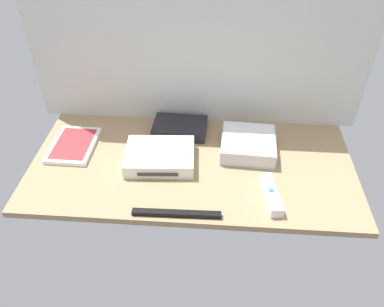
# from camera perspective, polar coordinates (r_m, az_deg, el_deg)

# --- Properties ---
(ground_plane) EXTENTS (1.00, 0.48, 0.02)m
(ground_plane) POSITION_cam_1_polar(r_m,az_deg,el_deg) (1.21, 0.00, -1.83)
(ground_plane) COLOR #9E7F5B
(ground_plane) RESTS_ON ground
(back_wall) EXTENTS (1.10, 0.01, 0.64)m
(back_wall) POSITION_cam_1_polar(r_m,az_deg,el_deg) (1.24, 0.87, 17.44)
(back_wall) COLOR silver
(back_wall) RESTS_ON ground
(game_console) EXTENTS (0.22, 0.17, 0.04)m
(game_console) POSITION_cam_1_polar(r_m,az_deg,el_deg) (1.19, -4.78, -0.46)
(game_console) COLOR white
(game_console) RESTS_ON ground_plane
(mini_computer) EXTENTS (0.18, 0.18, 0.05)m
(mini_computer) POSITION_cam_1_polar(r_m,az_deg,el_deg) (1.24, 8.29, 1.38)
(mini_computer) COLOR silver
(mini_computer) RESTS_ON ground_plane
(game_case) EXTENTS (0.14, 0.19, 0.02)m
(game_case) POSITION_cam_1_polar(r_m,az_deg,el_deg) (1.32, -17.10, 1.20)
(game_case) COLOR white
(game_case) RESTS_ON ground_plane
(network_router) EXTENTS (0.18, 0.13, 0.03)m
(network_router) POSITION_cam_1_polar(r_m,az_deg,el_deg) (1.32, -1.80, 3.83)
(network_router) COLOR black
(network_router) RESTS_ON ground_plane
(remote_wand) EXTENTS (0.06, 0.15, 0.03)m
(remote_wand) POSITION_cam_1_polar(r_m,az_deg,el_deg) (1.10, 11.55, -5.95)
(remote_wand) COLOR white
(remote_wand) RESTS_ON ground_plane
(sensor_bar) EXTENTS (0.24, 0.02, 0.01)m
(sensor_bar) POSITION_cam_1_polar(r_m,az_deg,el_deg) (1.04, -2.31, -8.86)
(sensor_bar) COLOR black
(sensor_bar) RESTS_ON ground_plane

